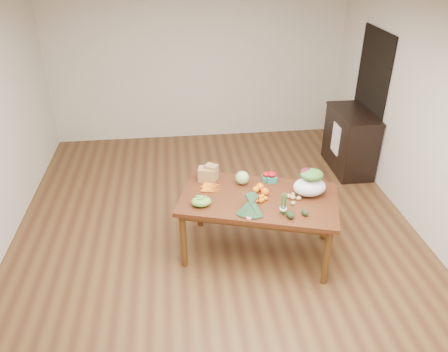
{
  "coord_description": "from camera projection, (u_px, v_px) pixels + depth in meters",
  "views": [
    {
      "loc": [
        -0.43,
        -4.35,
        3.32
      ],
      "look_at": [
        0.09,
        0.0,
        0.82
      ],
      "focal_mm": 35.0,
      "sensor_mm": 36.0,
      "label": 1
    }
  ],
  "objects": [
    {
      "name": "cabinet",
      "position": [
        350.0,
        141.0,
        6.71
      ],
      "size": [
        0.52,
        1.02,
        0.94
      ],
      "primitive_type": "cube",
      "color": "black",
      "rests_on": "floor"
    },
    {
      "name": "snap_pea_bag",
      "position": [
        201.0,
        202.0,
        4.62
      ],
      "size": [
        0.22,
        0.16,
        0.1
      ],
      "primitive_type": "ellipsoid",
      "color": "#76B63D",
      "rests_on": "dining_table"
    },
    {
      "name": "potato_c",
      "position": [
        293.0,
        197.0,
        4.73
      ],
      "size": [
        0.06,
        0.05,
        0.05
      ],
      "primitive_type": "ellipsoid",
      "color": "tan",
      "rests_on": "dining_table"
    },
    {
      "name": "salad_bag",
      "position": [
        310.0,
        184.0,
        4.76
      ],
      "size": [
        0.43,
        0.37,
        0.28
      ],
      "primitive_type": null,
      "rotation": [
        0.0,
        0.0,
        -0.3
      ],
      "color": "silver",
      "rests_on": "dining_table"
    },
    {
      "name": "cabbage",
      "position": [
        242.0,
        178.0,
        5.0
      ],
      "size": [
        0.16,
        0.16,
        0.16
      ],
      "primitive_type": "sphere",
      "color": "#9CC572",
      "rests_on": "dining_table"
    },
    {
      "name": "strawberry_basket_a",
      "position": [
        266.0,
        177.0,
        5.08
      ],
      "size": [
        0.12,
        0.12,
        0.09
      ],
      "primitive_type": null,
      "rotation": [
        0.0,
        0.0,
        -0.3
      ],
      "color": "red",
      "rests_on": "dining_table"
    },
    {
      "name": "orange_b",
      "position": [
        260.0,
        187.0,
        4.89
      ],
      "size": [
        0.09,
        0.09,
        0.09
      ],
      "primitive_type": "sphere",
      "color": "orange",
      "rests_on": "dining_table"
    },
    {
      "name": "strawberry_basket_b",
      "position": [
        272.0,
        178.0,
        5.06
      ],
      "size": [
        0.14,
        0.14,
        0.1
      ],
      "primitive_type": null,
      "rotation": [
        0.0,
        0.0,
        -0.3
      ],
      "color": "#AD0B1A",
      "rests_on": "dining_table"
    },
    {
      "name": "doorway_dark",
      "position": [
        369.0,
        101.0,
        6.56
      ],
      "size": [
        0.02,
        1.0,
        2.1
      ],
      "primitive_type": "cube",
      "color": "black",
      "rests_on": "floor"
    },
    {
      "name": "carrots",
      "position": [
        211.0,
        188.0,
        4.93
      ],
      "size": [
        0.27,
        0.27,
        0.03
      ],
      "primitive_type": null,
      "rotation": [
        0.0,
        0.0,
        -0.3
      ],
      "color": "orange",
      "rests_on": "dining_table"
    },
    {
      "name": "room_walls",
      "position": [
        216.0,
        135.0,
        4.78
      ],
      "size": [
        5.02,
        6.02,
        2.7
      ],
      "color": "beige",
      "rests_on": "floor"
    },
    {
      "name": "potato_e",
      "position": [
        299.0,
        198.0,
        4.72
      ],
      "size": [
        0.05,
        0.05,
        0.05
      ],
      "primitive_type": "ellipsoid",
      "color": "tan",
      "rests_on": "dining_table"
    },
    {
      "name": "asparagus_bundle",
      "position": [
        284.0,
        204.0,
        4.44
      ],
      "size": [
        0.11,
        0.13,
        0.26
      ],
      "primitive_type": null,
      "rotation": [
        0.15,
        0.0,
        -0.3
      ],
      "color": "#487A38",
      "rests_on": "dining_table"
    },
    {
      "name": "mandarin_cluster",
      "position": [
        260.0,
        198.0,
        4.7
      ],
      "size": [
        0.23,
        0.23,
        0.08
      ],
      "primitive_type": null,
      "rotation": [
        0.0,
        0.0,
        -0.3
      ],
      "color": "orange",
      "rests_on": "dining_table"
    },
    {
      "name": "dish_towel",
      "position": [
        336.0,
        139.0,
        6.58
      ],
      "size": [
        0.02,
        0.28,
        0.45
      ],
      "primitive_type": "cube",
      "color": "white",
      "rests_on": "cabinet"
    },
    {
      "name": "potato_a",
      "position": [
        289.0,
        196.0,
        4.76
      ],
      "size": [
        0.06,
        0.05,
        0.05
      ],
      "primitive_type": "ellipsoid",
      "color": "tan",
      "rests_on": "dining_table"
    },
    {
      "name": "orange_c",
      "position": [
        265.0,
        192.0,
        4.8
      ],
      "size": [
        0.09,
        0.09,
        0.09
      ],
      "primitive_type": "sphere",
      "color": "orange",
      "rests_on": "dining_table"
    },
    {
      "name": "avocado_a",
      "position": [
        290.0,
        215.0,
        4.43
      ],
      "size": [
        0.1,
        0.13,
        0.07
      ],
      "primitive_type": "ellipsoid",
      "rotation": [
        0.0,
        0.0,
        0.3
      ],
      "color": "black",
      "rests_on": "dining_table"
    },
    {
      "name": "potato_d",
      "position": [
        293.0,
        194.0,
        4.8
      ],
      "size": [
        0.05,
        0.04,
        0.04
      ],
      "primitive_type": "ellipsoid",
      "color": "tan",
      "rests_on": "dining_table"
    },
    {
      "name": "avocado_b",
      "position": [
        305.0,
        213.0,
        4.47
      ],
      "size": [
        0.09,
        0.1,
        0.06
      ],
      "primitive_type": "ellipsoid",
      "rotation": [
        0.0,
        0.0,
        0.3
      ],
      "color": "black",
      "rests_on": "dining_table"
    },
    {
      "name": "kale_bunch",
      "position": [
        250.0,
        207.0,
        4.47
      ],
      "size": [
        0.42,
        0.48,
        0.16
      ],
      "primitive_type": null,
      "rotation": [
        0.0,
        0.0,
        -0.3
      ],
      "color": "#16311D",
      "rests_on": "dining_table"
    },
    {
      "name": "orange_a",
      "position": [
        256.0,
        189.0,
        4.86
      ],
      "size": [
        0.07,
        0.07,
        0.07
      ],
      "primitive_type": "sphere",
      "color": "#FFA50F",
      "rests_on": "dining_table"
    },
    {
      "name": "potato_b",
      "position": [
        293.0,
        203.0,
        4.64
      ],
      "size": [
        0.05,
        0.04,
        0.04
      ],
      "primitive_type": "ellipsoid",
      "color": "#D1C379",
      "rests_on": "dining_table"
    },
    {
      "name": "floor",
      "position": [
        217.0,
        234.0,
        5.44
      ],
      "size": [
        6.0,
        6.0,
        0.0
      ],
      "primitive_type": "plane",
      "color": "brown",
      "rests_on": "ground"
    },
    {
      "name": "dining_table",
      "position": [
        258.0,
        225.0,
        4.97
      ],
      "size": [
        1.9,
        1.4,
        0.75
      ],
      "primitive_type": "cube",
      "rotation": [
        0.0,
        0.0,
        -0.3
      ],
      "color": "#4F2612",
      "rests_on": "floor"
    },
    {
      "name": "ceiling",
      "position": [
        214.0,
        4.0,
        4.11
      ],
      "size": [
        5.0,
        6.0,
        0.02
      ],
      "primitive_type": "cube",
      "color": "white",
      "rests_on": "room_walls"
    },
    {
      "name": "paper_bag",
      "position": [
        207.0,
        173.0,
        5.07
      ],
      "size": [
        0.32,
        0.29,
        0.19
      ],
      "primitive_type": null,
      "rotation": [
        0.0,
        0.0,
        -0.3
      ],
      "color": "#9B7245",
      "rests_on": "dining_table"
    }
  ]
}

